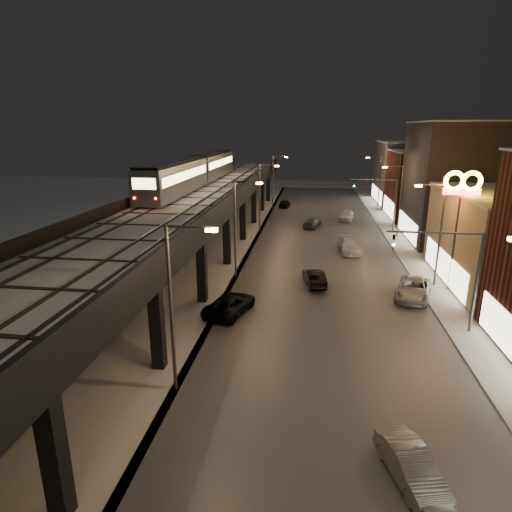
{
  "coord_description": "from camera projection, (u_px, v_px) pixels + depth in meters",
  "views": [
    {
      "loc": [
        6.12,
        -6.02,
        13.32
      ],
      "look_at": [
        2.45,
        21.61,
        5.0
      ],
      "focal_mm": 30.0,
      "sensor_mm": 36.0,
      "label": 1
    }
  ],
  "objects": [
    {
      "name": "road_surface",
      "position": [
        324.0,
        268.0,
        42.59
      ],
      "size": [
        17.0,
        120.0,
        0.06
      ],
      "primitive_type": "cube",
      "color": "#46474D",
      "rests_on": "ground"
    },
    {
      "name": "sidewalk_right",
      "position": [
        428.0,
        271.0,
        41.32
      ],
      "size": [
        4.0,
        120.0,
        0.14
      ],
      "primitive_type": "cube",
      "color": "#9FA1A8",
      "rests_on": "ground"
    },
    {
      "name": "under_viaduct_pavement",
      "position": [
        192.0,
        262.0,
        44.3
      ],
      "size": [
        11.0,
        120.0,
        0.06
      ],
      "primitive_type": "cube",
      "color": "#9FA1A8",
      "rests_on": "ground"
    },
    {
      "name": "elevated_viaduct",
      "position": [
        180.0,
        215.0,
        39.7
      ],
      "size": [
        9.0,
        100.0,
        6.3
      ],
      "color": "black",
      "rests_on": "ground"
    },
    {
      "name": "viaduct_trackbed",
      "position": [
        180.0,
        207.0,
        39.6
      ],
      "size": [
        8.4,
        100.0,
        0.32
      ],
      "color": "#B2B7C1",
      "rests_on": "elevated_viaduct"
    },
    {
      "name": "viaduct_parapet_streetside",
      "position": [
        226.0,
        203.0,
        38.95
      ],
      "size": [
        0.3,
        100.0,
        1.1
      ],
      "primitive_type": "cube",
      "color": "black",
      "rests_on": "elevated_viaduct"
    },
    {
      "name": "viaduct_parapet_far",
      "position": [
        135.0,
        201.0,
        40.04
      ],
      "size": [
        0.3,
        100.0,
        1.1
      ],
      "primitive_type": "cube",
      "color": "black",
      "rests_on": "elevated_viaduct"
    },
    {
      "name": "building_d",
      "position": [
        464.0,
        183.0,
        50.85
      ],
      "size": [
        12.2,
        13.2,
        14.16
      ],
      "color": "#24242A",
      "rests_on": "ground"
    },
    {
      "name": "building_e",
      "position": [
        432.0,
        185.0,
        64.72
      ],
      "size": [
        12.2,
        12.2,
        10.16
      ],
      "color": "#461D11",
      "rests_on": "ground"
    },
    {
      "name": "building_f",
      "position": [
        412.0,
        173.0,
        77.87
      ],
      "size": [
        12.2,
        16.2,
        11.16
      ],
      "color": "#404145",
      "rests_on": "ground"
    },
    {
      "name": "streetlight_left_1",
      "position": [
        176.0,
        298.0,
        21.21
      ],
      "size": [
        2.57,
        0.28,
        9.0
      ],
      "color": "#38383A",
      "rests_on": "ground"
    },
    {
      "name": "streetlight_left_2",
      "position": [
        238.0,
        223.0,
        38.3
      ],
      "size": [
        2.57,
        0.28,
        9.0
      ],
      "color": "#38383A",
      "rests_on": "ground"
    },
    {
      "name": "streetlight_right_2",
      "position": [
        438.0,
        228.0,
        36.14
      ],
      "size": [
        2.56,
        0.28,
        9.0
      ],
      "color": "#38383A",
      "rests_on": "ground"
    },
    {
      "name": "streetlight_left_3",
      "position": [
        262.0,
        194.0,
        55.4
      ],
      "size": [
        2.57,
        0.28,
        9.0
      ],
      "color": "#38383A",
      "rests_on": "ground"
    },
    {
      "name": "streetlight_right_3",
      "position": [
        398.0,
        196.0,
        53.24
      ],
      "size": [
        2.56,
        0.28,
        9.0
      ],
      "color": "#38383A",
      "rests_on": "ground"
    },
    {
      "name": "streetlight_left_4",
      "position": [
        274.0,
        178.0,
        72.5
      ],
      "size": [
        2.57,
        0.28,
        9.0
      ],
      "color": "#38383A",
      "rests_on": "ground"
    },
    {
      "name": "streetlight_right_4",
      "position": [
        378.0,
        180.0,
        70.34
      ],
      "size": [
        2.56,
        0.28,
        9.0
      ],
      "color": "#38383A",
      "rests_on": "ground"
    },
    {
      "name": "traffic_light_rig_a",
      "position": [
        460.0,
        269.0,
        27.91
      ],
      "size": [
        6.1,
        0.34,
        7.0
      ],
      "color": "#38383A",
      "rests_on": "ground"
    },
    {
      "name": "traffic_light_rig_b",
      "position": [
        387.0,
        198.0,
        56.41
      ],
      "size": [
        6.1,
        0.34,
        7.0
      ],
      "color": "#38383A",
      "rests_on": "ground"
    },
    {
      "name": "subway_train",
      "position": [
        196.0,
        170.0,
        53.74
      ],
      "size": [
        2.89,
        34.73,
        3.46
      ],
      "color": "gray",
      "rests_on": "viaduct_trackbed"
    },
    {
      "name": "car_near_white",
      "position": [
        314.0,
        278.0,
        37.58
      ],
      "size": [
        2.28,
        4.46,
        1.4
      ],
      "primitive_type": "imported",
      "rotation": [
        0.0,
        0.0,
        3.34
      ],
      "color": "black",
      "rests_on": "ground"
    },
    {
      "name": "car_mid_silver",
      "position": [
        230.0,
        305.0,
        31.86
      ],
      "size": [
        3.73,
        5.66,
        1.45
      ],
      "primitive_type": "imported",
      "rotation": [
        0.0,
        0.0,
        2.86
      ],
      "color": "black",
      "rests_on": "ground"
    },
    {
      "name": "car_mid_dark",
      "position": [
        312.0,
        223.0,
        59.74
      ],
      "size": [
        2.79,
        4.68,
        1.27
      ],
      "primitive_type": "imported",
      "rotation": [
        0.0,
        0.0,
        2.9
      ],
      "color": "#3B3C3E",
      "rests_on": "ground"
    },
    {
      "name": "car_far_white",
      "position": [
        285.0,
        204.0,
        75.16
      ],
      "size": [
        1.97,
        4.06,
        1.33
      ],
      "primitive_type": "imported",
      "rotation": [
        0.0,
        0.0,
        3.04
      ],
      "color": "black",
      "rests_on": "ground"
    },
    {
      "name": "car_onc_silver",
      "position": [
        411.0,
        467.0,
        16.65
      ],
      "size": [
        2.5,
        4.27,
        1.33
      ],
      "primitive_type": "imported",
      "rotation": [
        0.0,
        0.0,
        0.29
      ],
      "color": "slate",
      "rests_on": "ground"
    },
    {
      "name": "car_onc_dark",
      "position": [
        414.0,
        290.0,
        34.75
      ],
      "size": [
        4.07,
        6.0,
        1.53
      ],
      "primitive_type": "imported",
      "rotation": [
        0.0,
        0.0,
        -0.31
      ],
      "color": "#989898",
      "rests_on": "ground"
    },
    {
      "name": "car_onc_white",
      "position": [
        349.0,
        246.0,
        47.69
      ],
      "size": [
        2.58,
        5.28,
        1.48
      ],
      "primitive_type": "imported",
      "rotation": [
        0.0,
        0.0,
        0.1
      ],
      "color": "silver",
      "rests_on": "ground"
    },
    {
      "name": "car_onc_red",
      "position": [
        346.0,
        216.0,
        64.29
      ],
      "size": [
        2.65,
        4.8,
        1.55
      ],
      "primitive_type": "imported",
      "rotation": [
        0.0,
        0.0,
        -0.19
      ],
      "color": "silver",
      "rests_on": "ground"
    },
    {
      "name": "sign_mcdonalds",
      "position": [
        461.0,
        194.0,
        34.38
      ],
      "size": [
        2.99,
        0.36,
        10.13
      ],
      "color": "#38383A",
      "rests_on": "ground"
    }
  ]
}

